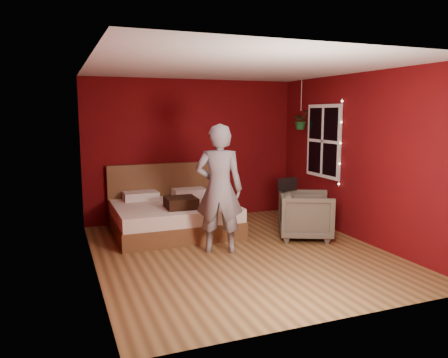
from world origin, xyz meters
TOP-DOWN VIEW (x-y plane):
  - floor at (0.00, 0.00)m, footprint 4.50×4.50m
  - room_walls at (0.00, 0.00)m, footprint 4.04×4.54m
  - window at (1.97, 0.90)m, footprint 0.05×0.97m
  - fairy_lights at (1.94, 0.38)m, footprint 0.04×0.04m
  - bed at (-0.61, 1.46)m, footprint 1.96×1.67m
  - person at (-0.27, 0.14)m, footprint 0.79×0.68m
  - armchair at (1.27, 0.30)m, footprint 1.08×1.07m
  - handbag at (1.08, 0.55)m, footprint 0.30×0.19m
  - throw_pillow at (-0.58, 1.02)m, footprint 0.49×0.49m
  - hanging_plant at (1.88, 1.53)m, footprint 0.36×0.33m

SIDE VIEW (x-z plane):
  - floor at x=0.00m, z-range 0.00..0.00m
  - bed at x=-0.61m, z-range -0.26..0.82m
  - armchair at x=1.27m, z-range 0.00..0.75m
  - throw_pillow at x=-0.58m, z-range 0.49..0.66m
  - handbag at x=1.08m, z-range 0.75..0.95m
  - person at x=-0.27m, z-range 0.00..1.84m
  - fairy_lights at x=1.94m, z-range 0.77..2.22m
  - window at x=1.97m, z-range 0.87..2.14m
  - room_walls at x=0.00m, z-range 0.37..2.99m
  - hanging_plant at x=1.88m, z-range 1.39..2.31m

